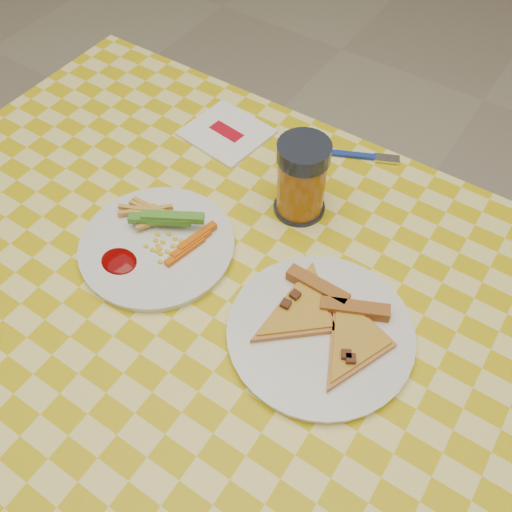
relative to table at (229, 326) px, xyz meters
The scene contains 9 objects.
ground 0.68m from the table, ahead, with size 8.00×8.00×0.00m, color #BFB79A.
table is the anchor object (origin of this frame).
plate_left 0.17m from the table, behind, with size 0.24×0.24×0.01m, color white.
plate_right 0.17m from the table, ahead, with size 0.26×0.26×0.01m, color white.
fries_veggies 0.19m from the table, 167.88° to the left, with size 0.18×0.17×0.04m.
pizza_slices 0.18m from the table, 15.17° to the left, with size 0.24×0.23×0.02m.
drink_glass 0.26m from the table, 92.00° to the left, with size 0.09×0.09×0.14m.
napkin 0.39m from the table, 125.72° to the left, with size 0.16×0.15×0.01m.
fork 0.40m from the table, 87.02° to the left, with size 0.14×0.08×0.01m.
Camera 1 is at (0.30, -0.37, 1.48)m, focal length 40.00 mm.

